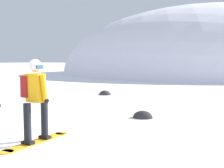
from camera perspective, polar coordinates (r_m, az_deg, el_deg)
ground_plane at (r=6.41m, az=-11.99°, el=-10.72°), size 300.00×300.00×0.00m
ridge_peak_main at (r=38.58m, az=17.59°, el=1.98°), size 36.67×33.01×16.60m
snowboarder_main at (r=6.13m, az=-15.00°, el=-2.72°), size 0.64×1.84×1.71m
rock_dark at (r=14.19m, az=-1.38°, el=-2.14°), size 0.62×0.53×0.43m
rock_mid at (r=8.63m, az=6.07°, el=-6.64°), size 0.60×0.51×0.42m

